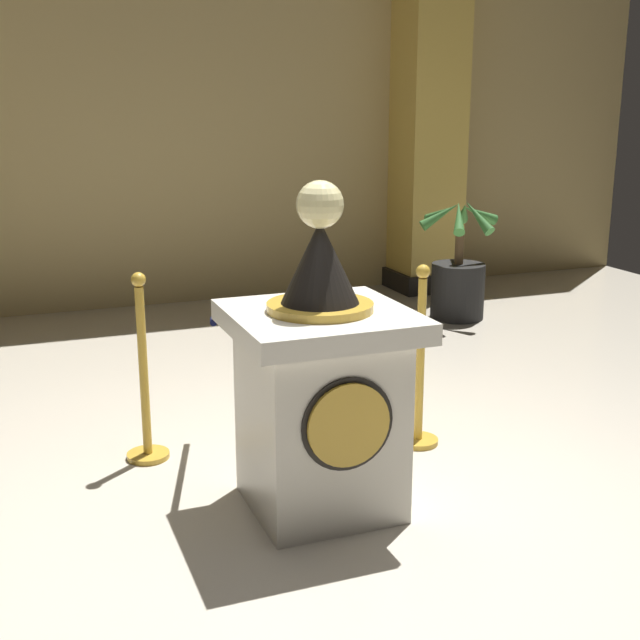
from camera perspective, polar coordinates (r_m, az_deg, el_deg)
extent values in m
plane|color=beige|center=(4.36, 1.43, -11.92)|extent=(10.80, 10.80, 0.00)
cube|color=tan|center=(8.32, -11.15, 15.42)|extent=(10.80, 0.16, 4.19)
cube|color=silver|center=(4.08, 0.00, -6.89)|extent=(0.67, 0.67, 0.90)
cube|color=silver|center=(3.92, 0.00, -0.08)|extent=(0.84, 0.84, 0.10)
cylinder|color=gold|center=(3.74, 1.96, -7.19)|extent=(0.39, 0.03, 0.39)
cylinder|color=black|center=(3.75, 1.90, -7.14)|extent=(0.44, 0.01, 0.44)
cylinder|color=gold|center=(3.91, 0.00, 0.91)|extent=(0.50, 0.50, 0.04)
cone|color=black|center=(3.86, 0.00, 4.00)|extent=(0.37, 0.37, 0.39)
cylinder|color=gold|center=(3.83, 0.00, 6.68)|extent=(0.03, 0.03, 0.06)
sphere|color=beige|center=(3.82, 0.00, 7.91)|extent=(0.22, 0.22, 0.22)
cylinder|color=gold|center=(5.00, 6.69, -8.19)|extent=(0.24, 0.24, 0.03)
cylinder|color=gold|center=(4.83, 6.86, -2.93)|extent=(0.05, 0.05, 0.99)
sphere|color=gold|center=(4.70, 7.06, 3.31)|extent=(0.08, 0.08, 0.08)
cylinder|color=gold|center=(4.87, -11.66, -9.04)|extent=(0.24, 0.24, 0.03)
cylinder|color=gold|center=(4.70, -11.96, -3.67)|extent=(0.05, 0.05, 0.99)
sphere|color=gold|center=(4.56, -12.31, 2.72)|extent=(0.08, 0.08, 0.08)
cylinder|color=#141947|center=(4.67, 2.33, 0.29)|extent=(0.22, 0.78, 0.22)
cylinder|color=#141947|center=(4.60, -7.30, -0.03)|extent=(0.22, 0.78, 0.22)
sphere|color=#141947|center=(4.64, -2.44, -0.94)|extent=(0.04, 0.04, 0.04)
cube|color=black|center=(9.06, 7.06, 2.82)|extent=(0.70, 0.70, 0.20)
cube|color=gold|center=(8.87, 7.46, 14.97)|extent=(0.61, 0.61, 4.02)
cylinder|color=black|center=(7.80, 9.38, 1.96)|extent=(0.49, 0.49, 0.51)
cylinder|color=brown|center=(7.73, 9.50, 4.91)|extent=(0.08, 0.08, 0.30)
cone|color=#387533|center=(7.79, 10.79, 7.18)|extent=(0.40, 0.12, 0.24)
cone|color=#387533|center=(7.87, 9.81, 7.30)|extent=(0.29, 0.36, 0.30)
cone|color=#387533|center=(7.78, 8.35, 7.27)|extent=(0.24, 0.38, 0.29)
cone|color=#387533|center=(7.61, 8.24, 7.12)|extent=(0.39, 0.16, 0.29)
cone|color=#387533|center=(7.49, 9.47, 6.95)|extent=(0.27, 0.35, 0.34)
cone|color=#387533|center=(7.56, 10.74, 6.97)|extent=(0.20, 0.36, 0.34)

